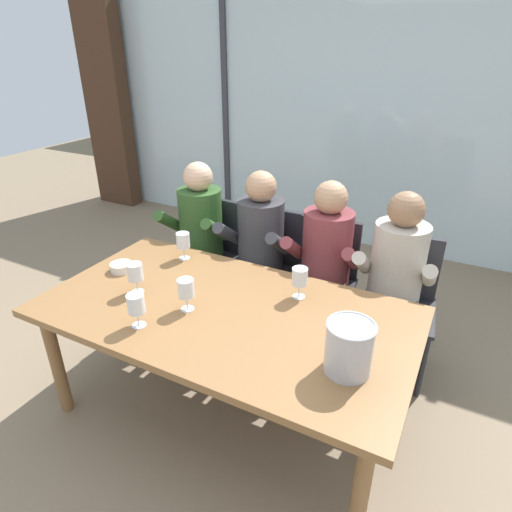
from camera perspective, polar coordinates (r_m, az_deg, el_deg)
ground at (r=3.40m, az=5.14°, el=-8.85°), size 14.00×14.00×0.00m
window_glass_panel at (r=4.47m, az=14.88°, el=17.15°), size 7.13×0.03×2.60m
window_mullion_left at (r=5.07m, az=-4.00°, el=18.93°), size 0.06×0.06×2.60m
hillside_vineyard at (r=8.43m, az=21.39°, el=16.89°), size 13.13×2.40×1.61m
curtain_heavy_drape at (r=5.95m, az=-19.03°, el=18.77°), size 0.56×0.20×2.60m
dining_table at (r=2.30m, az=-4.09°, el=-8.43°), size 1.93×1.04×0.72m
chair_near_curtain at (r=3.40m, az=-6.04°, el=1.21°), size 0.48×0.48×0.89m
chair_left_of_center at (r=3.16m, az=1.73°, el=-0.70°), size 0.45×0.45×0.89m
chair_center at (r=3.03m, az=8.88°, el=-2.36°), size 0.47×0.47×0.89m
chair_right_of_center at (r=2.90m, az=18.46°, el=-4.89°), size 0.49×0.49×0.89m
person_olive_shirt at (r=3.21m, az=-7.90°, el=2.92°), size 0.48×0.63×1.21m
person_charcoal_jacket at (r=2.97m, az=-0.01°, el=1.17°), size 0.47×0.62×1.21m
person_maroon_top at (r=2.80m, az=8.79°, el=-0.81°), size 0.48×0.62×1.21m
person_beige_jumper at (r=2.72m, az=17.73°, el=-2.79°), size 0.48×0.62×1.21m
ice_bucket_primary at (r=1.85m, az=12.17°, el=-11.65°), size 0.21×0.21×0.23m
tasting_bowl at (r=2.71m, az=-17.32°, el=-1.40°), size 0.13×0.13×0.05m
wine_glass_by_left_taster at (r=2.74m, az=-9.57°, el=1.89°), size 0.08×0.08×0.17m
wine_glass_near_bucket at (r=2.42m, az=-15.62°, el=-2.21°), size 0.08×0.08×0.17m
wine_glass_center_pour at (r=2.21m, az=-9.21°, el=-4.38°), size 0.08×0.08×0.17m
wine_glass_by_right_taster at (r=2.30m, az=5.78°, el=-2.89°), size 0.08×0.08×0.17m
wine_glass_spare_empty at (r=2.14m, az=-15.52°, el=-6.26°), size 0.08×0.08×0.17m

